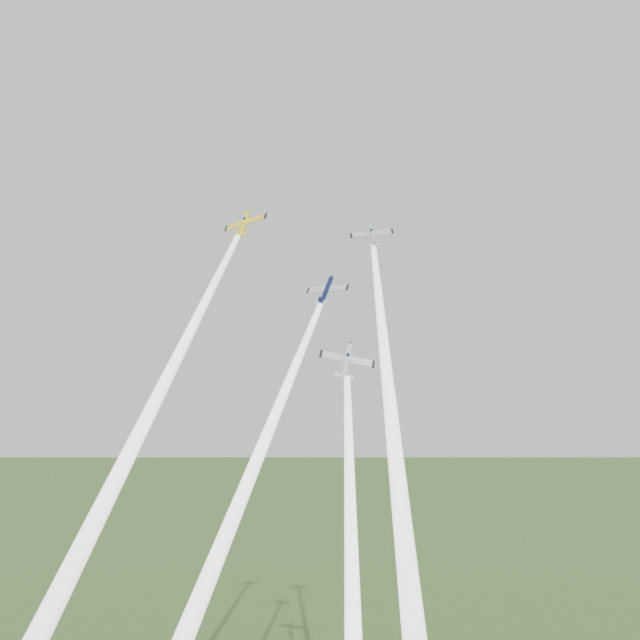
# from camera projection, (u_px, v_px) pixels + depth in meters

# --- Properties ---
(plane_yellow) EXTENTS (8.51, 8.61, 8.42)m
(plane_yellow) POSITION_uv_depth(u_px,v_px,m) (244.00, 223.00, 133.83)
(plane_yellow) COLOR yellow
(smoke_trail_yellow) EXTENTS (17.87, 44.66, 56.66)m
(smoke_trail_yellow) POSITION_uv_depth(u_px,v_px,m) (153.00, 406.00, 109.42)
(smoke_trail_yellow) COLOR white
(plane_navy) EXTENTS (8.77, 7.82, 6.47)m
(plane_navy) POSITION_uv_depth(u_px,v_px,m) (326.00, 290.00, 126.63)
(plane_navy) COLOR #0E133D
(smoke_trail_navy) EXTENTS (19.00, 41.41, 53.24)m
(smoke_trail_navy) POSITION_uv_depth(u_px,v_px,m) (246.00, 486.00, 104.13)
(smoke_trail_navy) COLOR white
(plane_silver_right) EXTENTS (8.40, 6.20, 7.11)m
(plane_silver_right) POSITION_uv_depth(u_px,v_px,m) (372.00, 235.00, 132.25)
(plane_silver_right) COLOR #B4BBC3
(smoke_trail_silver_right) EXTENTS (8.92, 44.84, 54.88)m
(smoke_trail_silver_right) POSITION_uv_depth(u_px,v_px,m) (391.00, 416.00, 106.41)
(smoke_trail_silver_right) COLOR white
(plane_silver_low) EXTENTS (8.97, 6.87, 8.57)m
(plane_silver_low) POSITION_uv_depth(u_px,v_px,m) (347.00, 361.00, 116.02)
(plane_silver_low) COLOR silver
(smoke_trail_silver_low) EXTENTS (6.87, 43.95, 53.65)m
(smoke_trail_silver_low) POSITION_uv_depth(u_px,v_px,m) (353.00, 604.00, 90.71)
(smoke_trail_silver_low) COLOR white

